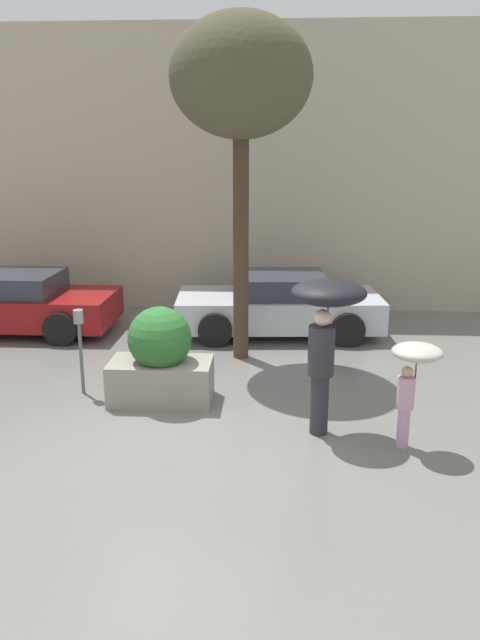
{
  "coord_description": "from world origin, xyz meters",
  "views": [
    {
      "loc": [
        1.17,
        -7.26,
        3.51
      ],
      "look_at": [
        0.66,
        1.6,
        1.05
      ],
      "focal_mm": 35.0,
      "sensor_mm": 36.0,
      "label": 1
    }
  ],
  "objects_px": {
    "parked_car_near": "(279,305)",
    "parked_car_far": "(15,303)",
    "planter_box": "(160,359)",
    "person_adult": "(326,316)",
    "street_tree": "(241,81)",
    "parking_meter": "(79,334)",
    "person_child": "(413,369)"
  },
  "relations": [
    {
      "from": "parked_car_near",
      "to": "parked_car_far",
      "type": "height_order",
      "value": "same"
    },
    {
      "from": "planter_box",
      "to": "person_adult",
      "type": "distance_m",
      "value": 2.54
    },
    {
      "from": "person_adult",
      "to": "parked_car_near",
      "type": "height_order",
      "value": "person_adult"
    },
    {
      "from": "parked_car_far",
      "to": "street_tree",
      "type": "relative_size",
      "value": 0.71
    },
    {
      "from": "planter_box",
      "to": "parked_car_near",
      "type": "height_order",
      "value": "planter_box"
    },
    {
      "from": "parked_car_far",
      "to": "street_tree",
      "type": "xyz_separation_m",
      "value": [
        4.54,
        -1.36,
        3.95
      ]
    },
    {
      "from": "parked_car_far",
      "to": "parked_car_near",
      "type": "bearing_deg",
      "value": -87.75
    },
    {
      "from": "person_adult",
      "to": "parked_car_near",
      "type": "xyz_separation_m",
      "value": [
        -0.56,
        4.37,
        -0.96
      ]
    },
    {
      "from": "street_tree",
      "to": "parking_meter",
      "type": "xyz_separation_m",
      "value": [
        -2.23,
        -1.8,
        -3.59
      ]
    },
    {
      "from": "planter_box",
      "to": "parked_car_far",
      "type": "bearing_deg",
      "value": 136.14
    },
    {
      "from": "person_adult",
      "to": "person_child",
      "type": "distance_m",
      "value": 1.2
    },
    {
      "from": "parked_car_far",
      "to": "parking_meter",
      "type": "bearing_deg",
      "value": -143.4
    },
    {
      "from": "planter_box",
      "to": "parked_car_near",
      "type": "relative_size",
      "value": 0.36
    },
    {
      "from": "parked_car_near",
      "to": "planter_box",
      "type": "bearing_deg",
      "value": 151.06
    },
    {
      "from": "planter_box",
      "to": "person_child",
      "type": "relative_size",
      "value": 1.1
    },
    {
      "from": "planter_box",
      "to": "parked_car_near",
      "type": "xyz_separation_m",
      "value": [
        1.67,
        3.54,
        -0.08
      ]
    },
    {
      "from": "parked_car_near",
      "to": "parking_meter",
      "type": "xyz_separation_m",
      "value": [
        -2.88,
        -3.32,
        0.36
      ]
    },
    {
      "from": "person_child",
      "to": "parked_car_near",
      "type": "xyz_separation_m",
      "value": [
        -1.56,
        4.79,
        -0.46
      ]
    },
    {
      "from": "planter_box",
      "to": "person_child",
      "type": "height_order",
      "value": "planter_box"
    },
    {
      "from": "person_adult",
      "to": "street_tree",
      "type": "bearing_deg",
      "value": 53.47
    },
    {
      "from": "parked_car_near",
      "to": "parking_meter",
      "type": "height_order",
      "value": "parking_meter"
    },
    {
      "from": "parked_car_near",
      "to": "parking_meter",
      "type": "relative_size",
      "value": 3.14
    },
    {
      "from": "person_adult",
      "to": "parking_meter",
      "type": "height_order",
      "value": "person_adult"
    },
    {
      "from": "street_tree",
      "to": "parked_car_far",
      "type": "bearing_deg",
      "value": 163.32
    },
    {
      "from": "parked_car_far",
      "to": "parking_meter",
      "type": "distance_m",
      "value": 3.93
    },
    {
      "from": "person_child",
      "to": "parked_car_far",
      "type": "height_order",
      "value": "person_child"
    },
    {
      "from": "person_adult",
      "to": "person_child",
      "type": "bearing_deg",
      "value": -82.1
    },
    {
      "from": "street_tree",
      "to": "parking_meter",
      "type": "bearing_deg",
      "value": -141.17
    },
    {
      "from": "parked_car_near",
      "to": "parked_car_far",
      "type": "bearing_deg",
      "value": 88.16
    },
    {
      "from": "person_child",
      "to": "person_adult",
      "type": "bearing_deg",
      "value": 163.35
    },
    {
      "from": "parked_car_far",
      "to": "parking_meter",
      "type": "relative_size",
      "value": 3.07
    },
    {
      "from": "person_child",
      "to": "planter_box",
      "type": "bearing_deg",
      "value": 164.82
    }
  ]
}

